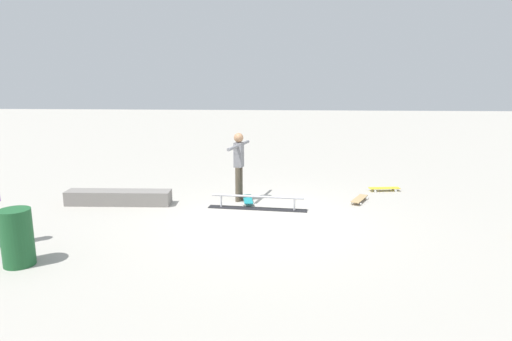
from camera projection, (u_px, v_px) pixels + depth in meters
name	position (u px, v px, depth m)	size (l,w,h in m)	color
ground_plane	(265.00, 219.00, 9.44)	(60.00, 60.00, 0.00)	#ADA89E
grind_rail	(257.00, 203.00, 10.09)	(2.27, 0.46, 0.32)	black
skate_ledge	(119.00, 197.00, 10.44)	(2.43, 0.45, 0.33)	gray
skater_main	(239.00, 162.00, 10.59)	(0.41, 1.30, 1.65)	brown
skateboard_main	(248.00, 199.00, 10.62)	(0.34, 0.82, 0.09)	teal
loose_skateboard_yellow	(384.00, 188.00, 11.67)	(0.82, 0.34, 0.09)	yellow
loose_skateboard_natural	(359.00, 199.00, 10.67)	(0.53, 0.81, 0.09)	tan
trash_bin	(17.00, 237.00, 7.04)	(0.49, 0.49, 0.92)	#1E592D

